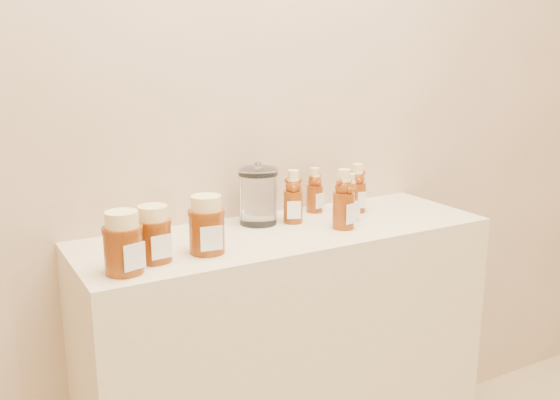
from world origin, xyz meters
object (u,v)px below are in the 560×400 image
glass_canister (258,194)px  honey_jar_left (154,234)px  display_table (287,372)px  bear_bottle_back_left (293,193)px  bear_bottle_front_left (344,195)px

glass_canister → honey_jar_left: bearing=-155.7°
honey_jar_left → display_table: bearing=3.7°
display_table → honey_jar_left: honey_jar_left is taller
honey_jar_left → glass_canister: glass_canister is taller
bear_bottle_back_left → glass_canister: glass_canister is taller
bear_bottle_back_left → glass_canister: 0.10m
honey_jar_left → glass_canister: 0.41m
bear_bottle_back_left → glass_canister: (-0.10, 0.04, 0.00)m
glass_canister → bear_bottle_front_left: bearing=-40.9°
display_table → bear_bottle_front_left: 0.57m
honey_jar_left → glass_canister: size_ratio=0.77×
bear_bottle_front_left → glass_canister: (-0.19, 0.16, -0.01)m
bear_bottle_back_left → glass_canister: size_ratio=0.99×
bear_bottle_front_left → honey_jar_left: bear_bottle_front_left is taller
display_table → bear_bottle_back_left: size_ratio=6.69×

